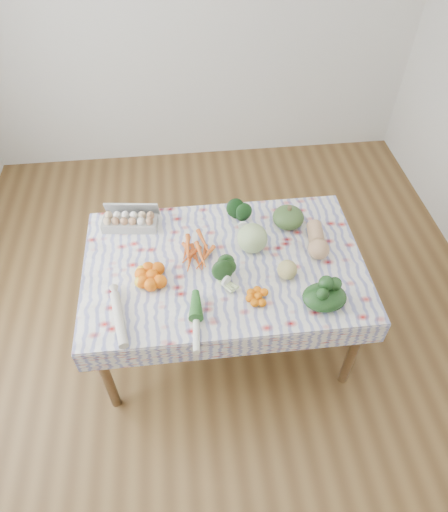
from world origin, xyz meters
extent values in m
plane|color=brown|center=(0.00, 0.00, 0.00)|extent=(4.50, 4.50, 0.00)
cube|color=silver|center=(0.00, 2.25, 1.40)|extent=(4.00, 0.04, 2.80)
cube|color=brown|center=(0.00, 0.00, 0.73)|extent=(1.60, 1.00, 0.04)
cylinder|color=brown|center=(-0.74, -0.44, 0.35)|extent=(0.06, 0.06, 0.71)
cylinder|color=brown|center=(0.74, -0.44, 0.35)|extent=(0.06, 0.06, 0.71)
cylinder|color=brown|center=(-0.74, 0.44, 0.35)|extent=(0.06, 0.06, 0.71)
cylinder|color=brown|center=(0.74, 0.44, 0.35)|extent=(0.06, 0.06, 0.71)
cube|color=silver|center=(0.00, 0.00, 0.76)|extent=(1.66, 1.06, 0.01)
cube|color=#9C9C98|center=(-0.56, 0.37, 0.81)|extent=(0.36, 0.18, 0.09)
cube|color=#D75E1F|center=(-0.17, 0.08, 0.78)|extent=(0.28, 0.27, 0.04)
ellipsoid|color=black|center=(0.15, 0.31, 0.83)|extent=(0.17, 0.15, 0.14)
ellipsoid|color=#3B5928|center=(0.44, 0.28, 0.83)|extent=(0.23, 0.23, 0.13)
sphere|color=#9FBB78|center=(0.18, 0.09, 0.85)|extent=(0.23, 0.23, 0.18)
ellipsoid|color=tan|center=(0.57, 0.07, 0.83)|extent=(0.16, 0.29, 0.13)
cube|color=orange|center=(-0.42, -0.09, 0.80)|extent=(0.28, 0.28, 0.08)
ellipsoid|color=#1D4119|center=(-0.04, -0.13, 0.82)|extent=(0.23, 0.23, 0.12)
cube|color=orange|center=(0.16, -0.29, 0.79)|extent=(0.20, 0.20, 0.05)
sphere|color=tan|center=(0.35, -0.14, 0.82)|extent=(0.15, 0.15, 0.11)
ellipsoid|color=#153313|center=(0.51, -0.36, 0.82)|extent=(0.30, 0.27, 0.11)
cylinder|color=beige|center=(-0.60, -0.36, 0.79)|extent=(0.12, 0.37, 0.05)
cylinder|color=silver|center=(-0.19, -0.42, 0.78)|extent=(0.06, 0.36, 0.04)
camera|label=1|loc=(-0.20, -1.79, 2.78)|focal=32.00mm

